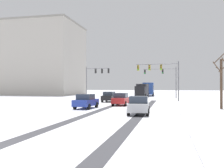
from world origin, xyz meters
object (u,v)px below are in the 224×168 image
office_building_far_left_block (36,60)px  car_black_lead (109,97)px  bus_oncoming (149,88)px  traffic_signal_far_right (164,76)px  car_blue_third (86,101)px  car_silver_fourth (139,105)px  car_red_second (121,99)px  box_truck_delivery (142,90)px  traffic_signal_near_right (161,72)px  bare_tree_sidewalk_mid (221,81)px  traffic_signal_far_left (96,75)px

office_building_far_left_block → car_black_lead: bearing=-45.8°
office_building_far_left_block → bus_oncoming: bearing=-4.9°
traffic_signal_far_right → car_blue_third: 28.08m
bus_oncoming → office_building_far_left_block: bearing=175.1°
car_silver_fourth → car_blue_third: bearing=144.1°
car_red_second → box_truck_delivery: bearing=89.1°
traffic_signal_near_right → car_black_lead: traffic_signal_near_right is taller
car_blue_third → bus_oncoming: bearing=84.2°
car_silver_fourth → bus_oncoming: size_ratio=0.38×
bus_oncoming → box_truck_delivery: size_ratio=1.48×
traffic_signal_near_right → car_red_second: 11.21m
car_red_second → box_truck_delivery: size_ratio=0.56×
bus_oncoming → office_building_far_left_block: office_building_far_left_block is taller
traffic_signal_near_right → car_black_lead: size_ratio=1.67×
box_truck_delivery → office_building_far_left_block: bearing=157.9°
car_red_second → car_black_lead: bearing=114.5°
traffic_signal_far_right → office_building_far_left_block: bearing=156.7°
traffic_signal_far_right → car_red_second: (-5.24, -21.19, -3.86)m
car_silver_fourth → bus_oncoming: bus_oncoming is taller
car_black_lead → box_truck_delivery: bearing=78.2°
car_blue_third → bus_oncoming: 40.24m
traffic_signal_far_right → bus_oncoming: (-4.21, 13.47, -2.68)m
car_black_lead → bare_tree_sidewalk_mid: 17.96m
car_black_lead → bus_oncoming: bus_oncoming is taller
traffic_signal_far_left → office_building_far_left_block: office_building_far_left_block is taller
traffic_signal_far_left → bare_tree_sidewalk_mid: bearing=-44.8°
car_silver_fourth → traffic_signal_far_left: bearing=113.5°
car_blue_third → bus_oncoming: (4.05, 40.02, 1.18)m
box_truck_delivery → traffic_signal_far_left: bearing=-141.0°
traffic_signal_far_left → car_black_lead: traffic_signal_far_left is taller
traffic_signal_near_right → box_truck_delivery: (-4.49, 14.78, -3.18)m
box_truck_delivery → car_blue_third: bearing=-96.6°
traffic_signal_near_right → bus_oncoming: size_ratio=0.62×
car_blue_third → office_building_far_left_block: 53.17m
car_silver_fourth → box_truck_delivery: size_ratio=0.56×
car_red_second → box_truck_delivery: 24.08m
car_blue_third → box_truck_delivery: box_truck_delivery is taller
box_truck_delivery → bare_tree_sidewalk_mid: size_ratio=1.20×
car_black_lead → office_building_far_left_block: 43.67m
bus_oncoming → bare_tree_sidewalk_mid: bare_tree_sidewalk_mid is taller
traffic_signal_near_right → car_silver_fourth: bearing=-94.2°
traffic_signal_near_right → box_truck_delivery: traffic_signal_near_right is taller
traffic_signal_far_left → traffic_signal_near_right: size_ratio=0.94×
car_silver_fourth → bus_oncoming: 44.77m
traffic_signal_far_left → car_blue_third: size_ratio=1.55×
traffic_signal_near_right → bare_tree_sidewalk_mid: 14.00m
car_silver_fourth → bare_tree_sidewalk_mid: bearing=41.2°
traffic_signal_near_right → box_truck_delivery: size_ratio=0.92×
traffic_signal_far_left → car_blue_third: bearing=-76.7°
traffic_signal_far_right → bare_tree_sidewalk_mid: (6.43, -24.01, -1.64)m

